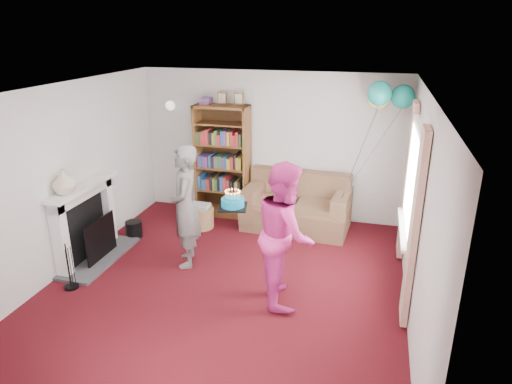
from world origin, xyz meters
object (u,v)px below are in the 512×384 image
(bookcase, at_px, (223,162))
(person_striped, at_px, (185,207))
(person_magenta, at_px, (285,233))
(birthday_cake, at_px, (233,203))
(sofa, at_px, (297,207))

(bookcase, xyz_separation_m, person_striped, (0.08, -1.87, -0.10))
(bookcase, relative_size, person_magenta, 1.23)
(bookcase, relative_size, birthday_cake, 6.26)
(bookcase, xyz_separation_m, person_magenta, (1.58, -2.39, -0.08))
(person_striped, height_order, person_magenta, person_magenta)
(person_striped, xyz_separation_m, birthday_cake, (0.79, -0.32, 0.26))
(sofa, bearing_deg, bookcase, 174.28)
(person_magenta, distance_m, birthday_cake, 0.78)
(sofa, distance_m, person_magenta, 2.23)
(bookcase, height_order, person_magenta, bookcase)
(person_striped, bearing_deg, birthday_cake, 47.44)
(person_magenta, relative_size, birthday_cake, 5.09)
(birthday_cake, bearing_deg, bookcase, 111.70)
(bookcase, relative_size, sofa, 1.27)
(person_striped, bearing_deg, sofa, 121.57)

